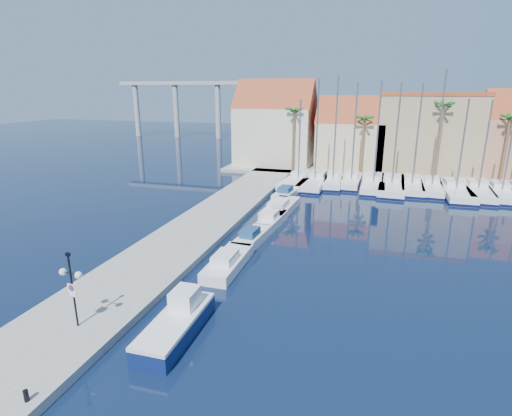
{
  "coord_description": "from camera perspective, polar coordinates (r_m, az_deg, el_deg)",
  "views": [
    {
      "loc": [
        5.72,
        -16.87,
        12.25
      ],
      "look_at": [
        -3.19,
        13.06,
        3.0
      ],
      "focal_mm": 28.0,
      "sensor_mm": 36.0,
      "label": 1
    }
  ],
  "objects": [
    {
      "name": "palm_1",
      "position": [
        59.04,
        15.21,
        11.94
      ],
      "size": [
        2.6,
        2.6,
        9.15
      ],
      "color": "brown",
      "rests_on": "shore_north"
    },
    {
      "name": "quay_west",
      "position": [
        35.82,
        -8.75,
        -3.27
      ],
      "size": [
        6.0,
        77.0,
        0.5
      ],
      "primitive_type": "cube",
      "color": "gray",
      "rests_on": "ground"
    },
    {
      "name": "building_1",
      "position": [
        64.35,
        13.37,
        9.86
      ],
      "size": [
        10.3,
        8.0,
        11.0
      ],
      "color": "beige",
      "rests_on": "shore_north"
    },
    {
      "name": "fishing_boat",
      "position": [
        21.9,
        -11.16,
        -15.73
      ],
      "size": [
        2.02,
        5.89,
        2.06
      ],
      "rotation": [
        0.0,
        0.0,
        0.01
      ],
      "color": "#0D1C4F",
      "rests_on": "ground"
    },
    {
      "name": "bollard",
      "position": [
        19.49,
        -29.99,
        -22.21
      ],
      "size": [
        0.2,
        0.2,
        0.5
      ],
      "primitive_type": "cylinder",
      "color": "black",
      "rests_on": "quay_west"
    },
    {
      "name": "sailboat_1",
      "position": [
        54.51,
        8.53,
        3.95
      ],
      "size": [
        3.59,
        12.03,
        13.72
      ],
      "rotation": [
        0.0,
        0.0,
        -0.04
      ],
      "color": "white",
      "rests_on": "ground"
    },
    {
      "name": "viaduct",
      "position": [
        108.56,
        -8.08,
        15.29
      ],
      "size": [
        48.0,
        2.2,
        14.45
      ],
      "color": "#9E9E99",
      "rests_on": "ground"
    },
    {
      "name": "shore_north",
      "position": [
        66.11,
        20.09,
        5.04
      ],
      "size": [
        54.0,
        16.0,
        0.5
      ],
      "primitive_type": "cube",
      "color": "gray",
      "rests_on": "ground"
    },
    {
      "name": "sailboat_5",
      "position": [
        54.05,
        18.81,
        3.13
      ],
      "size": [
        3.63,
        11.85,
        13.14
      ],
      "rotation": [
        0.0,
        0.0,
        -0.05
      ],
      "color": "white",
      "rests_on": "ground"
    },
    {
      "name": "sailboat_6",
      "position": [
        54.86,
        21.33,
        3.09
      ],
      "size": [
        2.94,
        10.18,
        13.02
      ],
      "rotation": [
        0.0,
        0.0,
        -0.03
      ],
      "color": "white",
      "rests_on": "ground"
    },
    {
      "name": "palm_2",
      "position": [
        59.49,
        25.24,
        12.83
      ],
      "size": [
        2.6,
        2.6,
        11.15
      ],
      "color": "brown",
      "rests_on": "shore_north"
    },
    {
      "name": "palm_3",
      "position": [
        61.19,
        32.6,
        10.56
      ],
      "size": [
        2.6,
        2.6,
        9.65
      ],
      "color": "brown",
      "rests_on": "shore_north"
    },
    {
      "name": "motorboat_west_1",
      "position": [
        33.22,
        -0.57,
        -4.2
      ],
      "size": [
        2.11,
        5.38,
        1.4
      ],
      "rotation": [
        0.0,
        0.0,
        -0.08
      ],
      "color": "white",
      "rests_on": "ground"
    },
    {
      "name": "ground",
      "position": [
        21.62,
        -1.87,
        -18.02
      ],
      "size": [
        260.0,
        260.0,
        0.0
      ],
      "primitive_type": "plane",
      "color": "black",
      "rests_on": "ground"
    },
    {
      "name": "building_0",
      "position": [
        66.02,
        2.8,
        11.51
      ],
      "size": [
        12.3,
        9.0,
        13.5
      ],
      "color": "beige",
      "rests_on": "shore_north"
    },
    {
      "name": "sailboat_2",
      "position": [
        54.44,
        10.92,
        3.89
      ],
      "size": [
        2.75,
        8.55,
        13.98
      ],
      "rotation": [
        0.0,
        0.0,
        0.06
      ],
      "color": "white",
      "rests_on": "ground"
    },
    {
      "name": "sailboat_4",
      "position": [
        54.34,
        16.42,
        3.42
      ],
      "size": [
        3.05,
        11.06,
        13.31
      ],
      "rotation": [
        0.0,
        0.0,
        -0.01
      ],
      "color": "white",
      "rests_on": "ground"
    },
    {
      "name": "sailboat_0",
      "position": [
        54.61,
        6.24,
        4.03
      ],
      "size": [
        3.99,
        11.89,
        11.12
      ],
      "rotation": [
        0.0,
        0.0,
        -0.08
      ],
      "color": "white",
      "rests_on": "ground"
    },
    {
      "name": "sailboat_8",
      "position": [
        54.39,
        26.52,
        2.33
      ],
      "size": [
        3.21,
        11.59,
        11.33
      ],
      "rotation": [
        0.0,
        0.0,
        0.01
      ],
      "color": "white",
      "rests_on": "ground"
    },
    {
      "name": "building_2",
      "position": [
        65.55,
        23.25,
        9.95
      ],
      "size": [
        14.2,
        10.2,
        11.5
      ],
      "color": "tan",
      "rests_on": "shore_north"
    },
    {
      "name": "lamp_post",
      "position": [
        22.27,
        -24.9,
        -9.14
      ],
      "size": [
        1.39,
        0.47,
        4.1
      ],
      "rotation": [
        0.0,
        0.0,
        -0.09
      ],
      "color": "black",
      "rests_on": "quay_west"
    },
    {
      "name": "motorboat_west_2",
      "position": [
        37.71,
        2.31,
        -1.66
      ],
      "size": [
        2.03,
        5.27,
        1.4
      ],
      "rotation": [
        0.0,
        0.0,
        -0.07
      ],
      "color": "white",
      "rests_on": "ground"
    },
    {
      "name": "palm_0",
      "position": [
        60.11,
        5.46,
        13.4
      ],
      "size": [
        2.6,
        2.6,
        10.15
      ],
      "color": "brown",
      "rests_on": "shore_north"
    },
    {
      "name": "sailboat_7",
      "position": [
        54.93,
        23.79,
        2.86
      ],
      "size": [
        3.18,
        9.71,
        14.6
      ],
      "rotation": [
        0.0,
        0.0,
        -0.07
      ],
      "color": "white",
      "rests_on": "ground"
    },
    {
      "name": "motorboat_west_3",
      "position": [
        41.61,
        3.47,
        0.08
      ],
      "size": [
        2.8,
        7.57,
        1.4
      ],
      "rotation": [
        0.0,
        0.0,
        -0.06
      ],
      "color": "white",
      "rests_on": "ground"
    },
    {
      "name": "motorboat_west_0",
      "position": [
        28.67,
        -4.06,
        -7.72
      ],
      "size": [
        1.99,
        6.15,
        1.4
      ],
      "rotation": [
        0.0,
        0.0,
        0.0
      ],
      "color": "white",
      "rests_on": "ground"
    },
    {
      "name": "sailboat_9",
      "position": [
        55.47,
        29.06,
        2.23
      ],
      "size": [
        3.71,
        11.25,
        11.25
      ],
      "rotation": [
        0.0,
        0.0,
        -0.07
      ],
      "color": "white",
      "rests_on": "ground"
    },
    {
      "name": "sailboat_3",
      "position": [
        54.96,
        13.49,
        3.83
      ],
      "size": [
        2.58,
        8.64,
        13.23
      ],
      "rotation": [
        0.0,
        0.0,
        -0.04
      ],
      "color": "white",
      "rests_on": "ground"
    },
    {
      "name": "sailboat_10",
      "position": [
        55.92,
        31.57,
        1.98
      ],
      "size": [
        3.4,
        10.26,
        11.98
      ],
      "rotation": [
        0.0,
        0.0,
        -0.07
      ],
      "color": "white",
      "rests_on": "ground"
    },
    {
      "name": "motorboat_west_4",
      "position": [
        47.61,
        4.4,
        2.17
      ],
      "size": [
        2.47,
        6.15,
        1.4
      ],
      "rotation": [
        0.0,
        0.0,
        -0.09
      ],
      "color": "white",
      "rests_on": "ground"
    }
  ]
}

